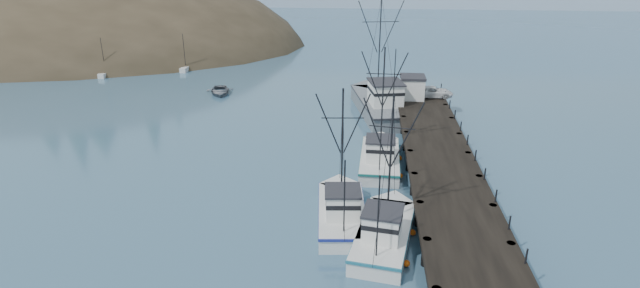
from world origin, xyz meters
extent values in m
plane|color=#325671|center=(0.00, 0.00, 0.00)|extent=(400.00, 400.00, 0.00)
cube|color=black|center=(14.00, 16.00, 1.75)|extent=(6.00, 44.00, 0.50)
cylinder|color=black|center=(11.40, 1.00, 1.00)|extent=(0.56, 0.56, 2.00)
cylinder|color=black|center=(16.60, 1.00, 1.00)|extent=(0.56, 0.56, 2.00)
cylinder|color=black|center=(11.40, 6.00, 1.00)|extent=(0.56, 0.56, 2.00)
cylinder|color=black|center=(16.60, 6.00, 1.00)|extent=(0.56, 0.56, 2.00)
cylinder|color=black|center=(11.40, 11.00, 1.00)|extent=(0.56, 0.56, 2.00)
cylinder|color=black|center=(16.60, 11.00, 1.00)|extent=(0.56, 0.56, 2.00)
cylinder|color=black|center=(11.40, 16.00, 1.00)|extent=(0.56, 0.56, 2.00)
cylinder|color=black|center=(16.60, 16.00, 1.00)|extent=(0.56, 0.56, 2.00)
cylinder|color=black|center=(11.40, 21.00, 1.00)|extent=(0.56, 0.56, 2.00)
cylinder|color=black|center=(16.60, 21.00, 1.00)|extent=(0.56, 0.56, 2.00)
cylinder|color=black|center=(11.40, 26.00, 1.00)|extent=(0.56, 0.56, 2.00)
cylinder|color=black|center=(16.60, 26.00, 1.00)|extent=(0.56, 0.56, 2.00)
cylinder|color=black|center=(11.40, 31.00, 1.00)|extent=(0.56, 0.56, 2.00)
cylinder|color=black|center=(16.60, 31.00, 1.00)|extent=(0.56, 0.56, 2.00)
cylinder|color=black|center=(11.40, 36.00, 1.00)|extent=(0.56, 0.56, 2.00)
cylinder|color=black|center=(16.60, 36.00, 1.00)|extent=(0.56, 0.56, 2.00)
ellipsoid|color=#382D1E|center=(-70.00, 78.00, -6.00)|extent=(132.00, 78.00, 51.00)
ellipsoid|color=black|center=(-75.00, 82.00, -2.00)|extent=(109.20, 62.40, 41.60)
cube|color=beige|center=(-38.00, 56.00, 1.40)|extent=(4.00, 5.00, 2.80)
cube|color=beige|center=(-44.00, 60.00, 1.40)|extent=(4.00, 5.00, 2.80)
cube|color=beige|center=(-34.00, 62.00, 1.40)|extent=(4.00, 5.00, 2.80)
cube|color=#9EB2C6|center=(10.00, 170.00, 0.00)|extent=(360.00, 40.00, 26.00)
cube|color=silver|center=(-33.67, 56.61, 0.30)|extent=(1.00, 3.50, 0.90)
cylinder|color=black|center=(-33.67, 56.61, 3.20)|extent=(0.08, 0.08, 6.00)
cube|color=silver|center=(-42.34, 60.81, 0.30)|extent=(1.00, 3.50, 0.90)
cylinder|color=black|center=(-42.34, 60.81, 3.20)|extent=(0.08, 0.08, 6.00)
cube|color=silver|center=(-23.15, 53.30, 0.30)|extent=(1.00, 3.50, 0.90)
cylinder|color=black|center=(-23.15, 53.30, 3.20)|extent=(0.08, 0.08, 6.00)
cube|color=silver|center=(-43.24, 63.32, 0.30)|extent=(1.00, 3.50, 0.90)
cylinder|color=black|center=(-43.24, 63.32, 3.20)|extent=(0.08, 0.08, 6.00)
cube|color=silver|center=(-28.68, 55.67, 0.30)|extent=(1.00, 3.50, 0.90)
cylinder|color=black|center=(-28.68, 55.67, 3.20)|extent=(0.08, 0.08, 6.00)
cube|color=silver|center=(-29.98, 54.37, 0.30)|extent=(1.00, 3.50, 0.90)
cylinder|color=black|center=(-29.98, 54.37, 3.20)|extent=(0.08, 0.08, 6.00)
cube|color=silver|center=(-34.64, 48.30, 0.30)|extent=(1.00, 3.50, 0.90)
cylinder|color=black|center=(-34.64, 48.30, 3.20)|extent=(0.08, 0.08, 6.00)
cube|color=silver|center=(-40.68, 62.42, 0.30)|extent=(1.00, 3.50, 0.90)
cylinder|color=black|center=(-40.68, 62.42, 3.20)|extent=(0.08, 0.08, 6.00)
cube|color=silver|center=(8.77, 3.23, 0.45)|extent=(4.87, 9.18, 1.60)
cube|color=silver|center=(9.52, 7.53, 0.45)|extent=(3.36, 3.36, 1.60)
cube|color=#1D5F75|center=(8.77, 3.23, 1.15)|extent=(4.97, 9.41, 0.18)
cube|color=silver|center=(8.57, 2.13, 2.20)|extent=(2.77, 2.84, 1.90)
cube|color=#26262B|center=(8.57, 2.13, 3.23)|extent=(3.01, 3.09, 0.16)
cylinder|color=black|center=(9.00, 4.55, 5.87)|extent=(0.14, 0.14, 9.24)
cylinder|color=black|center=(8.18, -0.07, 4.02)|extent=(0.10, 0.10, 5.54)
cube|color=silver|center=(5.70, 5.88, 0.45)|extent=(4.19, 8.77, 1.60)
cube|color=silver|center=(5.31, 10.11, 0.45)|extent=(3.41, 3.41, 1.60)
cube|color=navy|center=(5.70, 5.88, 1.15)|extent=(4.28, 8.99, 0.18)
cube|color=silver|center=(5.81, 4.80, 2.20)|extent=(2.60, 2.60, 1.90)
cube|color=#26262B|center=(5.81, 4.80, 3.23)|extent=(2.83, 2.84, 0.16)
cylinder|color=black|center=(5.58, 7.18, 5.66)|extent=(0.14, 0.14, 8.81)
cylinder|color=black|center=(6.01, 2.63, 3.89)|extent=(0.10, 0.10, 5.29)
cube|color=silver|center=(8.70, 16.57, 0.45)|extent=(3.84, 9.28, 1.60)
cube|color=silver|center=(8.86, 21.15, 0.45)|extent=(3.53, 3.53, 1.60)
cube|color=#155753|center=(8.70, 16.57, 1.15)|extent=(3.91, 9.52, 0.18)
cube|color=silver|center=(8.66, 15.40, 2.20)|extent=(2.55, 2.67, 1.90)
cube|color=#26262B|center=(8.66, 15.40, 3.23)|extent=(2.77, 2.91, 0.16)
cylinder|color=black|center=(8.75, 17.98, 6.15)|extent=(0.14, 0.14, 9.79)
cylinder|color=black|center=(8.58, 13.05, 4.19)|extent=(0.10, 0.10, 5.87)
cube|color=slate|center=(9.11, 32.92, 0.75)|extent=(7.93, 15.35, 2.20)
cube|color=slate|center=(7.62, 40.08, 0.75)|extent=(4.98, 4.98, 2.20)
cube|color=black|center=(9.11, 32.92, 1.75)|extent=(8.11, 15.74, 0.18)
cube|color=silver|center=(9.49, 31.08, 3.15)|extent=(4.32, 4.76, 2.60)
cube|color=#26262B|center=(9.49, 31.08, 4.53)|extent=(4.69, 5.19, 0.16)
cylinder|color=black|center=(8.65, 35.13, 7.92)|extent=(0.14, 0.14, 12.14)
cylinder|color=black|center=(10.25, 27.41, 5.49)|extent=(0.10, 0.10, 7.28)
cube|color=silver|center=(12.80, 33.31, 3.25)|extent=(2.80, 3.00, 2.50)
cube|color=#26262B|center=(12.80, 33.31, 4.65)|extent=(3.00, 3.20, 0.30)
imported|color=silver|center=(15.50, 34.00, 2.67)|extent=(4.84, 2.26, 1.34)
imported|color=slate|center=(-13.47, 39.95, 0.00)|extent=(5.26, 6.33, 1.13)
camera|label=1|loc=(7.19, -26.87, 19.22)|focal=28.00mm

